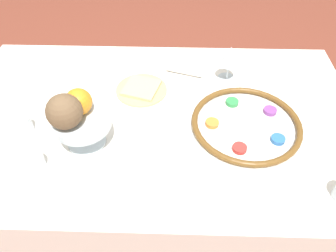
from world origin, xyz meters
TOP-DOWN VIEW (x-y plane):
  - ground_plane at (0.00, 0.00)m, footprint 8.00×8.00m
  - dining_table at (0.00, 0.00)m, footprint 1.39×0.85m
  - seder_plate at (-0.29, 0.05)m, footprint 0.36×0.36m
  - wine_glass at (-0.26, -0.21)m, footprint 0.07×0.07m
  - fruit_stand at (0.21, 0.13)m, footprint 0.17×0.17m
  - orange_fruit at (0.21, 0.10)m, footprint 0.08×0.08m
  - coconut at (0.24, 0.16)m, footprint 0.10×0.10m
  - bread_plate at (0.06, -0.13)m, footprint 0.19×0.19m
  - napkin_roll at (-0.10, -0.24)m, footprint 0.15×0.08m
  - cup_near at (0.42, 0.08)m, footprint 0.06×0.06m
  - cup_mid at (0.34, 0.23)m, footprint 0.06×0.06m
  - spoon at (-0.11, -0.28)m, footprint 0.16×0.02m

SIDE VIEW (x-z plane):
  - ground_plane at x=0.00m, z-range 0.00..0.00m
  - dining_table at x=0.00m, z-range 0.00..0.77m
  - spoon at x=-0.11m, z-range 0.77..0.77m
  - bread_plate at x=0.06m, z-range 0.76..0.78m
  - seder_plate at x=-0.29m, z-range 0.77..0.80m
  - napkin_roll at x=-0.10m, z-range 0.77..0.81m
  - cup_near at x=0.42m, z-range 0.77..0.82m
  - cup_mid at x=0.34m, z-range 0.77..0.82m
  - fruit_stand at x=0.21m, z-range 0.79..0.90m
  - wine_glass at x=-0.26m, z-range 0.79..0.93m
  - orange_fruit at x=0.21m, z-range 0.87..0.95m
  - coconut at x=0.24m, z-range 0.87..0.98m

